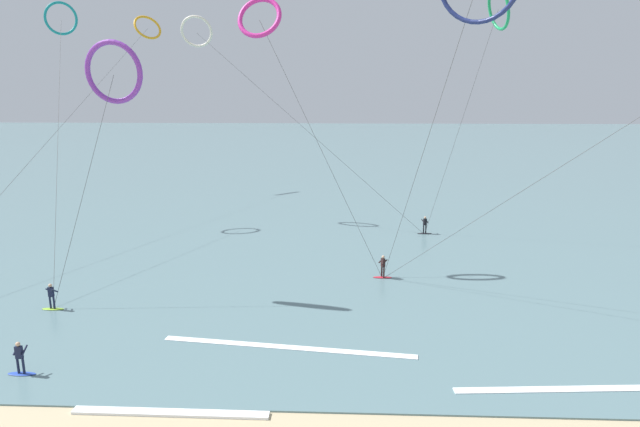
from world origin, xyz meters
TOP-DOWN VIEW (x-y plane):
  - sea_water at (0.00, 106.76)m, footprint 400.00×200.00m
  - surfer_cobalt at (-13.98, 9.31)m, footprint 1.40×0.59m
  - surfer_lime at (-16.61, 17.16)m, footprint 1.40×0.62m
  - surfer_crimson at (4.51, 23.91)m, footprint 1.40×0.71m
  - surfer_charcoal at (9.40, 36.51)m, footprint 1.40×0.71m
  - kite_teal at (-25.68, 39.95)m, footprint 10.48×24.19m
  - kite_ivory at (-13.29, 42.95)m, footprint 24.40×7.27m
  - kite_magenta at (-4.61, 27.29)m, footprint 10.97×4.64m
  - kite_violet at (-12.97, 20.70)m, footprint 5.68×4.24m
  - kite_amber at (-24.20, 59.62)m, footprint 4.16×50.15m
  - kite_emerald at (14.56, 35.19)m, footprint 6.09×3.92m
  - wave_crest_near at (-5.78, 6.45)m, footprint 8.50×0.56m
  - wave_crest_mid at (11.36, 8.95)m, footprint 9.38×1.15m
  - wave_crest_far at (-1.37, 12.60)m, footprint 13.73×2.17m

SIDE VIEW (x-z plane):
  - sea_water at x=0.00m, z-range 0.00..0.08m
  - wave_crest_near at x=-5.78m, z-range 0.00..0.12m
  - wave_crest_mid at x=11.36m, z-range 0.00..0.12m
  - wave_crest_far at x=-1.37m, z-range 0.00..0.12m
  - surfer_cobalt at x=-13.98m, z-range -0.03..1.67m
  - surfer_lime at x=-16.61m, z-range -0.03..1.67m
  - surfer_crimson at x=4.51m, z-range -0.03..1.67m
  - surfer_charcoal at x=9.40m, z-range -0.03..1.67m
  - kite_violet at x=-12.97m, z-range 6.30..22.91m
  - kite_magenta at x=-4.61m, z-range 8.50..28.70m
  - kite_ivory at x=-13.29m, z-range 8.78..29.57m
  - kite_teal at x=-25.68m, z-range 9.24..31.01m
  - kite_emerald at x=14.56m, z-range 9.17..31.29m
  - kite_amber at x=-24.20m, z-range 9.83..32.90m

